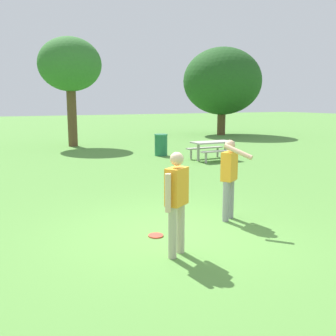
# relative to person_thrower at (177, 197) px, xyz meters

# --- Properties ---
(ground_plane) EXTENTS (120.00, 120.00, 0.00)m
(ground_plane) POSITION_rel_person_thrower_xyz_m (0.46, 0.86, -0.94)
(ground_plane) COLOR #568E3D
(person_thrower) EXTENTS (0.53, 0.39, 1.64)m
(person_thrower) POSITION_rel_person_thrower_xyz_m (0.00, 0.00, 0.00)
(person_thrower) COLOR #B7AD93
(person_thrower) RESTS_ON ground
(person_catcher) EXTENTS (0.53, 0.83, 1.64)m
(person_catcher) POSITION_rel_person_thrower_xyz_m (1.82, 1.13, 0.02)
(person_catcher) COLOR gray
(person_catcher) RESTS_ON ground
(frisbee) EXTENTS (0.27, 0.27, 0.03)m
(frisbee) POSITION_rel_person_thrower_xyz_m (0.07, 0.92, -0.93)
(frisbee) COLOR #E04733
(frisbee) RESTS_ON ground
(picnic_table_near) EXTENTS (1.71, 1.43, 0.77)m
(picnic_table_near) POSITION_rel_person_thrower_xyz_m (5.97, 8.02, -0.38)
(picnic_table_near) COLOR #B2ADA3
(picnic_table_near) RESTS_ON ground
(trash_can_beside_table) EXTENTS (0.59, 0.59, 0.96)m
(trash_can_beside_table) POSITION_rel_person_thrower_xyz_m (4.67, 10.14, -0.46)
(trash_can_beside_table) COLOR #237047
(trash_can_beside_table) RESTS_ON ground
(tree_far_right) EXTENTS (3.27, 3.27, 5.67)m
(tree_far_right) POSITION_rel_person_thrower_xyz_m (2.04, 15.54, 3.27)
(tree_far_right) COLOR brown
(tree_far_right) RESTS_ON ground
(tree_slender_mid) EXTENTS (5.49, 5.49, 6.11)m
(tree_slender_mid) POSITION_rel_person_thrower_xyz_m (13.21, 17.79, 2.82)
(tree_slender_mid) COLOR brown
(tree_slender_mid) RESTS_ON ground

